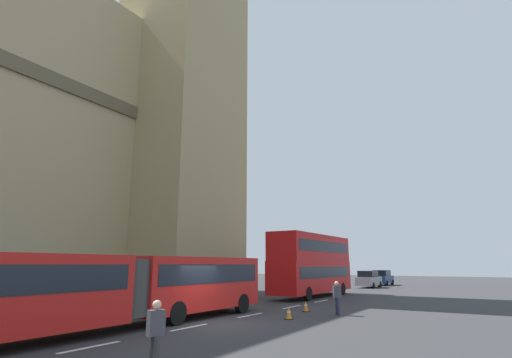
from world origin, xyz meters
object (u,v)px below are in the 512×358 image
object	(u,v)px
pedestrian_near_cones	(155,333)
double_decker_bus	(313,262)
sedan_lead	(369,279)
traffic_cone_west	(289,313)
sedan_trailing	(382,278)
articulated_bus	(122,285)
pedestrian_by_kerb	(337,297)
traffic_cone_middle	(306,306)

from	to	relation	value
pedestrian_near_cones	double_decker_bus	bearing A→B (deg)	14.81
sedan_lead	traffic_cone_west	world-z (taller)	sedan_lead
sedan_trailing	traffic_cone_west	distance (m)	33.89
double_decker_bus	sedan_lead	distance (m)	15.12
articulated_bus	pedestrian_by_kerb	bearing A→B (deg)	-32.44
articulated_bus	sedan_trailing	world-z (taller)	articulated_bus
double_decker_bus	pedestrian_by_kerb	world-z (taller)	double_decker_bus
articulated_bus	traffic_cone_middle	xyz separation A→B (m)	(9.53, -3.72, -1.46)
traffic_cone_west	traffic_cone_middle	distance (m)	3.29
sedan_trailing	sedan_lead	bearing A→B (deg)	-179.54
double_decker_bus	traffic_cone_west	distance (m)	13.52
sedan_lead	traffic_cone_west	xyz separation A→B (m)	(-27.58, -4.25, -0.63)
sedan_trailing	traffic_cone_middle	bearing A→B (deg)	-173.11
sedan_lead	sedan_trailing	bearing A→B (deg)	0.46
articulated_bus	sedan_trailing	size ratio (longest dim) A/B	3.85
double_decker_bus	sedan_trailing	distance (m)	21.12
traffic_cone_middle	sedan_trailing	bearing A→B (deg)	6.89
traffic_cone_west	sedan_trailing	bearing A→B (deg)	7.29
double_decker_bus	sedan_trailing	xyz separation A→B (m)	(21.04, -0.05, -1.80)
pedestrian_near_cones	traffic_cone_west	bearing A→B (deg)	9.23
pedestrian_by_kerb	traffic_cone_west	bearing A→B (deg)	152.81
traffic_cone_west	pedestrian_by_kerb	size ratio (longest dim) A/B	0.34
double_decker_bus	traffic_cone_middle	bearing A→B (deg)	-158.30
sedan_lead	pedestrian_by_kerb	distance (m)	25.47
traffic_cone_middle	pedestrian_by_kerb	world-z (taller)	pedestrian_by_kerb
articulated_bus	traffic_cone_west	world-z (taller)	articulated_bus
traffic_cone_west	articulated_bus	bearing A→B (deg)	145.45
articulated_bus	double_decker_bus	xyz separation A→B (m)	(18.87, 0.00, 0.96)
articulated_bus	sedan_lead	bearing A→B (deg)	-0.16
sedan_lead	articulated_bus	bearing A→B (deg)	179.84
sedan_trailing	pedestrian_by_kerb	size ratio (longest dim) A/B	2.60
articulated_bus	traffic_cone_west	bearing A→B (deg)	-34.55
pedestrian_near_cones	pedestrian_by_kerb	xyz separation A→B (m)	(12.79, 0.22, 0.00)
sedan_lead	sedan_trailing	xyz separation A→B (m)	(6.03, 0.05, 0.00)
traffic_cone_west	pedestrian_near_cones	xyz separation A→B (m)	(-10.05, -1.63, 0.63)
sedan_trailing	traffic_cone_west	size ratio (longest dim) A/B	7.59
double_decker_bus	articulated_bus	bearing A→B (deg)	-179.99
pedestrian_near_cones	pedestrian_by_kerb	distance (m)	12.79
sedan_lead	pedestrian_near_cones	size ratio (longest dim) A/B	2.60
articulated_bus	traffic_cone_west	size ratio (longest dim) A/B	29.22
sedan_lead	pedestrian_near_cones	bearing A→B (deg)	-171.12
sedan_trailing	traffic_cone_middle	size ratio (longest dim) A/B	7.59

